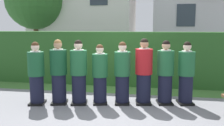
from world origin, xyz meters
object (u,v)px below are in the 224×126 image
student_front_row_3 (100,76)px  student_front_row_7 (186,74)px  student_front_row_1 (59,73)px  student_front_row_2 (79,74)px  student_in_red_blazer (144,73)px  student_front_row_4 (122,75)px  student_front_row_0 (36,75)px  student_front_row_6 (165,74)px

student_front_row_3 → student_front_row_7: (2.15, 0.38, 0.03)m
student_front_row_1 → student_front_row_2: bearing=7.0°
student_front_row_3 → student_in_red_blazer: size_ratio=0.91×
student_front_row_1 → student_front_row_3: student_front_row_1 is taller
student_front_row_2 → student_front_row_7: bearing=10.3°
student_front_row_4 → student_front_row_7: (1.59, 0.28, 0.00)m
student_front_row_2 → student_front_row_0: bearing=-168.4°
student_front_row_0 → student_front_row_4: student_front_row_0 is taller
student_front_row_0 → student_front_row_1: student_front_row_1 is taller
student_front_row_2 → student_in_red_blazer: bearing=10.9°
student_front_row_0 → student_in_red_blazer: (2.67, 0.53, 0.04)m
student_front_row_3 → student_in_red_blazer: bearing=10.7°
student_front_row_2 → student_front_row_3: size_ratio=1.07×
student_front_row_2 → student_front_row_4: (1.08, 0.20, -0.02)m
student_front_row_0 → student_front_row_7: size_ratio=1.00×
student_front_row_2 → student_front_row_6: student_front_row_2 is taller
student_front_row_4 → student_front_row_6: size_ratio=0.98×
student_front_row_4 → student_front_row_2: bearing=-169.3°
student_front_row_4 → student_in_red_blazer: student_in_red_blazer is taller
student_front_row_0 → student_front_row_6: size_ratio=0.98×
student_front_row_1 → student_in_red_blazer: size_ratio=0.98×
student_front_row_2 → student_front_row_4: size_ratio=1.03×
student_front_row_1 → student_front_row_4: student_front_row_1 is taller
student_front_row_0 → student_front_row_1: (0.54, 0.15, 0.03)m
student_front_row_2 → student_front_row_4: bearing=10.7°
student_front_row_3 → student_front_row_6: bearing=10.5°
student_front_row_2 → student_front_row_4: 1.10m
student_front_row_1 → student_front_row_6: student_front_row_1 is taller
student_front_row_1 → student_front_row_6: 2.71m
student_front_row_2 → student_in_red_blazer: (1.62, 0.31, 0.02)m
student_front_row_3 → student_in_red_blazer: 1.11m
student_front_row_1 → student_in_red_blazer: 2.16m
student_in_red_blazer → student_front_row_2: bearing=-169.1°
student_front_row_4 → student_in_red_blazer: 0.55m
student_front_row_0 → student_front_row_2: bearing=11.6°
student_front_row_6 → student_front_row_3: bearing=-169.5°
student_front_row_6 → student_in_red_blazer: bearing=-169.9°
student_front_row_1 → student_front_row_7: size_ratio=1.03×
student_front_row_6 → student_front_row_2: bearing=-169.3°
student_front_row_1 → student_front_row_3: (1.04, 0.17, -0.06)m
student_front_row_7 → student_front_row_1: bearing=-170.2°
student_front_row_3 → student_front_row_7: size_ratio=0.96×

